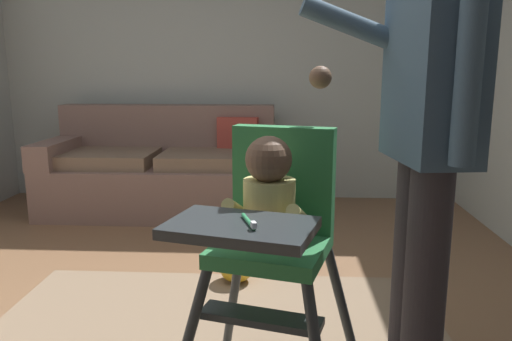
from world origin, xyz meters
TOP-DOWN VIEW (x-y plane):
  - ground at (0.00, 0.00)m, footprint 5.66×6.54m
  - wall_far at (0.00, 2.50)m, footprint 4.86×0.06m
  - couch at (-0.51, 1.98)m, footprint 1.87×0.86m
  - high_chair at (0.46, -0.46)m, footprint 0.74×0.83m
  - adult_standing at (0.96, -0.41)m, footprint 0.55×0.50m
  - toy_ball_second at (0.24, 0.55)m, footprint 0.20×0.20m

SIDE VIEW (x-z plane):
  - ground at x=0.00m, z-range -0.10..0.00m
  - toy_ball_second at x=0.24m, z-range 0.00..0.20m
  - couch at x=-0.51m, z-range -0.10..0.76m
  - high_chair at x=0.46m, z-range 0.19..1.16m
  - adult_standing at x=0.96m, z-range 0.11..1.73m
  - wall_far at x=0.00m, z-range 0.00..2.67m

